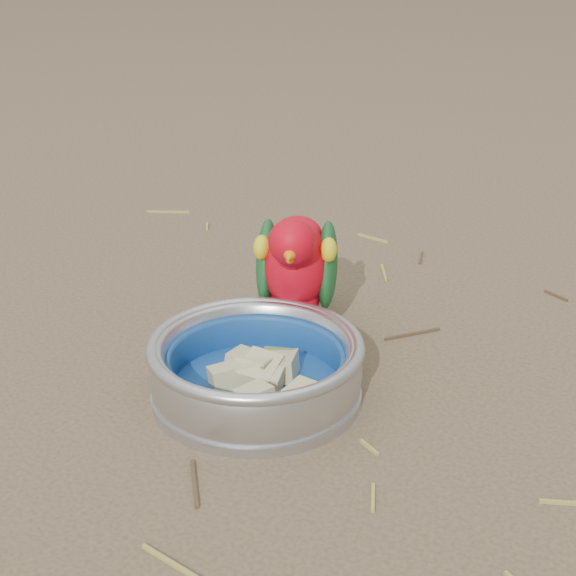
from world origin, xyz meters
The scene contains 6 objects.
ground centered at (0.00, 0.00, 0.00)m, with size 60.00×60.00×0.00m, color brown.
food_bowl centered at (0.06, 0.00, 0.01)m, with size 0.20×0.20×0.02m, color #B2B2BA.
bowl_wall centered at (0.06, 0.00, 0.04)m, with size 0.20×0.20×0.04m, color #B2B2BA, non-canonical shape.
fruit_wedges centered at (0.06, 0.00, 0.03)m, with size 0.12×0.12×0.03m, color tan, non-canonical shape.
lory_parrot centered at (0.03, 0.12, 0.07)m, with size 0.09×0.18×0.15m, color #BE0515, non-canonical shape.
ground_debris centered at (-0.03, 0.03, 0.00)m, with size 0.90×0.80×0.01m, color #A09141, non-canonical shape.
Camera 1 is at (0.48, -0.59, 0.44)m, focal length 55.00 mm.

